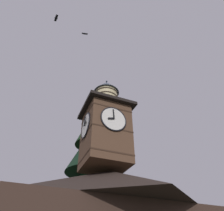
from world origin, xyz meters
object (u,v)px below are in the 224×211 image
object	(u,v)px
pine_tree_behind	(90,179)
flying_bird_low	(85,34)
clock_tower	(106,126)
moon	(117,209)
flying_bird_high	(56,18)

from	to	relation	value
pine_tree_behind	flying_bird_low	world-z (taller)	flying_bird_low
clock_tower	pine_tree_behind	world-z (taller)	pine_tree_behind
clock_tower	pine_tree_behind	bearing A→B (deg)	-95.66
pine_tree_behind	flying_bird_low	xyz separation A→B (m)	(2.95, 4.73, 12.92)
moon	flying_bird_low	world-z (taller)	flying_bird_low
flying_bird_high	flying_bird_low	bearing A→B (deg)	-144.63
moon	flying_bird_high	world-z (taller)	flying_bird_high
clock_tower	moon	bearing A→B (deg)	-114.99
clock_tower	flying_bird_high	distance (m)	9.93
pine_tree_behind	flying_bird_low	size ratio (longest dim) A/B	27.81
pine_tree_behind	moon	distance (m)	28.10
pine_tree_behind	flying_bird_low	bearing A→B (deg)	58.06
pine_tree_behind	flying_bird_high	world-z (taller)	flying_bird_high
pine_tree_behind	flying_bird_low	distance (m)	14.07
moon	pine_tree_behind	bearing A→B (deg)	61.81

